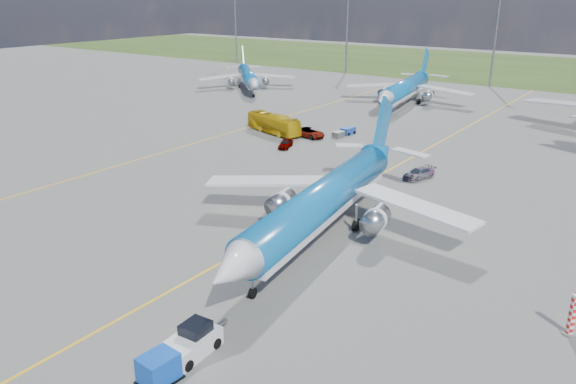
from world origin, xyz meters
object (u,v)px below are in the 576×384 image
Objects in this scene: bg_jet_nw at (249,89)px; uld_container at (159,368)px; bg_jet_nnw at (404,105)px; service_car_a at (286,144)px; service_car_b at (309,133)px; warning_post at (573,314)px; main_airliner at (323,235)px; pushback_tug at (192,342)px; service_car_c at (419,173)px; apron_bus at (274,124)px; baggage_tug_c at (345,132)px.

bg_jet_nw is 15.23× the size of uld_container.
service_car_a is (-0.10, -41.07, 0.65)m from bg_jet_nnw.
warning_post is at bearing -118.99° from service_car_b.
main_airliner is 10.29× the size of service_car_a.
uld_container is (-18.72, -19.23, -0.65)m from warning_post.
bg_jet_nw is 5.67× the size of pushback_tug.
service_car_c is (0.53, 21.21, 0.65)m from main_airliner.
service_car_b is at bearing 75.61° from service_car_a.
pushback_tug is (-19.09, -16.17, -0.73)m from warning_post.
main_airliner is 21.23m from service_car_c.
bg_jet_nw is 43.85m from apron_bus.
bg_jet_nnw is 17.30× the size of uld_container.
service_car_a is (37.69, -37.52, 0.65)m from bg_jet_nw.
uld_container is at bearing -90.18° from main_airliner.
apron_bus reaches higher than service_car_a.
main_airliner is at bearing 102.28° from uld_container.
bg_jet_nw is 6.06× the size of service_car_b.
service_car_a is (-43.20, 27.56, -0.85)m from warning_post.
uld_container is 0.19× the size of apron_bus.
apron_bus is 29.80m from service_car_c.
bg_jet_nw is at bearing 60.23° from service_car_b.
uld_container is 0.40× the size of service_car_b.
service_car_b is 5.84m from baggage_tug_c.
apron_bus reaches higher than service_car_c.
apron_bus is at bearing 108.46° from service_car_b.
pushback_tug is 1.51× the size of service_car_a.
main_airliner reaches higher than service_car_b.
service_car_a is at bearing 147.47° from warning_post.
service_car_a is at bearing -116.69° from apron_bus.
bg_jet_nw is (-80.90, 65.08, -1.50)m from warning_post.
bg_jet_nw is 0.83× the size of main_airliner.
apron_bus is (-7.02, -34.75, 1.54)m from bg_jet_nnw.
baggage_tug_c is at bearing 107.38° from pushback_tug.
baggage_tug_c is at bearing 162.03° from service_car_c.
warning_post is at bearing -108.36° from apron_bus.
bg_jet_nnw is 0.94× the size of main_airliner.
pushback_tug is at bearing 100.86° from uld_container.
apron_bus reaches higher than warning_post.
main_airliner is 18.33× the size of uld_container.
apron_bus reaches higher than uld_container.
bg_jet_nw is 84.65m from main_airliner.
service_car_a is 0.84× the size of service_car_c.
service_car_a is 0.75× the size of baggage_tug_c.
baggage_tug_c is at bearing 108.69° from main_airliner.
apron_bus reaches higher than baggage_tug_c.
service_car_b is (-0.79, -33.77, 0.74)m from bg_jet_nnw.
baggage_tug_c is (40.90, -25.87, 0.52)m from bg_jet_nw.
bg_jet_nnw reaches higher than service_car_a.
service_car_c is (28.56, -8.48, -0.89)m from apron_bus.
bg_jet_nnw reaches higher than uld_container.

